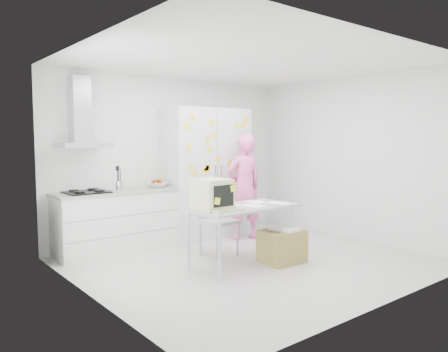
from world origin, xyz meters
TOP-DOWN VIEW (x-y plane):
  - floor at (0.00, 0.00)m, footprint 4.50×4.00m
  - walls at (0.00, 0.72)m, footprint 4.52×4.01m
  - ceiling at (0.00, 0.00)m, footprint 4.50×4.00m
  - counter_run at (-1.20, 1.70)m, footprint 1.84×0.63m
  - range_hood at (-1.65, 1.84)m, footprint 0.70×0.48m
  - tall_cabinet at (0.45, 1.67)m, footprint 1.50×0.68m
  - person at (0.81, 1.10)m, footprint 0.70×0.52m
  - desk at (-0.51, -0.03)m, footprint 1.52×0.80m
  - chair at (-0.17, 0.61)m, footprint 0.49×0.49m
  - cardboard_box at (0.30, -0.28)m, footprint 0.58×0.48m

SIDE VIEW (x-z plane):
  - floor at x=0.00m, z-range -0.02..0.00m
  - cardboard_box at x=0.30m, z-range -0.01..0.48m
  - counter_run at x=-1.20m, z-range -0.17..1.11m
  - chair at x=-0.17m, z-range 0.07..1.11m
  - person at x=0.81m, z-range 0.00..1.76m
  - desk at x=-0.51m, z-range 0.31..1.49m
  - tall_cabinet at x=0.45m, z-range 0.00..2.20m
  - walls at x=0.00m, z-range 0.00..2.70m
  - range_hood at x=-1.65m, z-range 1.45..2.46m
  - ceiling at x=0.00m, z-range 2.69..2.71m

